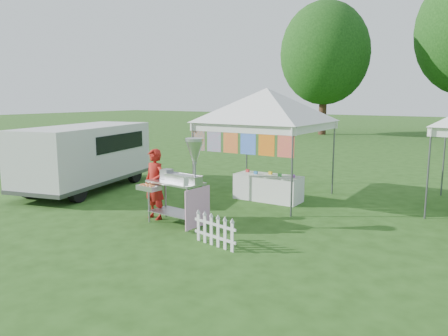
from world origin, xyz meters
The scene contains 8 objects.
ground centered at (0.00, 0.00, 0.00)m, with size 120.00×120.00×0.00m, color #224513.
canopy_main centered at (0.00, 3.49, 2.99)m, with size 4.24×4.24×3.45m.
tree_left centered at (-6.00, 24.00, 5.83)m, with size 6.40×6.40×9.53m.
donut_cart centered at (-0.25, 0.12, 1.13)m, with size 1.44×0.89×1.92m.
vendor centered at (-1.12, 0.23, 0.80)m, with size 0.59×0.39×1.61m, color #A01A13.
cargo_van centered at (-5.06, 1.62, 1.03)m, with size 2.89×4.91×1.91m.
picket_fence centered at (1.08, -0.59, 0.29)m, with size 1.06×0.24×0.56m.
display_table centered at (0.22, 3.24, 0.34)m, with size 1.80×0.70×0.69m, color white.
Camera 1 is at (5.48, -7.07, 2.77)m, focal length 35.00 mm.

